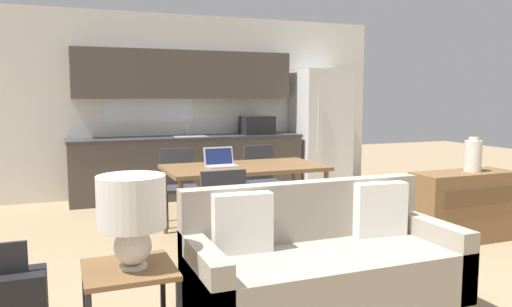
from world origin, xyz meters
The scene contains 13 objects.
wall_back centered at (-0.01, 4.63, 1.35)m, with size 6.40×0.07×2.70m.
kitchen_counter centered at (0.02, 4.33, 0.84)m, with size 3.42×0.65×2.15m.
refrigerator centered at (2.16, 4.22, 0.95)m, with size 0.81×0.74×1.91m.
dining_table centered at (0.03, 2.03, 0.70)m, with size 1.67×0.89×0.76m.
couch centered at (-0.13, 0.05, 0.35)m, with size 1.86×0.80×0.88m.
side_table centered at (-1.43, -0.01, 0.35)m, with size 0.52×0.52×0.51m.
table_lamp centered at (-1.41, -0.03, 0.85)m, with size 0.39×0.39×0.54m.
credenza centered at (2.06, 1.02, 0.36)m, with size 1.08×0.42×0.72m.
vase centered at (2.16, 1.02, 0.89)m, with size 0.17×0.17×0.35m.
dining_chair_near_left centered at (-0.50, 1.21, 0.48)m, with size 0.42×0.42×0.87m.
dining_chair_far_left centered at (-0.49, 2.83, 0.48)m, with size 0.45×0.45×0.87m.
dining_chair_far_right centered at (0.57, 2.81, 0.48)m, with size 0.43×0.43×0.87m.
laptop centered at (-0.21, 2.08, 0.81)m, with size 0.32×0.26×0.20m.
Camera 1 is at (-1.77, -2.88, 1.51)m, focal length 35.00 mm.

